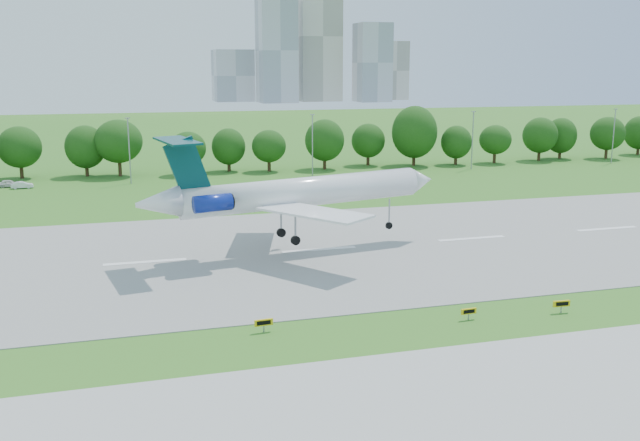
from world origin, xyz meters
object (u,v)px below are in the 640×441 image
(airliner, at_px, (289,192))
(service_vehicle_a, at_px, (22,185))
(taxi_sign_left, at_px, (264,323))
(service_vehicle_b, at_px, (9,184))

(airliner, bearing_deg, service_vehicle_a, 112.25)
(airliner, relative_size, service_vehicle_a, 9.83)
(taxi_sign_left, distance_m, service_vehicle_a, 85.63)
(airliner, height_order, service_vehicle_a, airliner)
(taxi_sign_left, height_order, service_vehicle_a, service_vehicle_a)
(service_vehicle_b, bearing_deg, taxi_sign_left, -163.06)
(airliner, distance_m, service_vehicle_a, 67.40)
(airliner, xyz_separation_m, service_vehicle_b, (-37.53, 59.20, -6.49))
(service_vehicle_a, xyz_separation_m, service_vehicle_b, (-2.39, 2.06, 0.06))
(taxi_sign_left, xyz_separation_m, service_vehicle_a, (-27.17, 81.20, -0.19))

